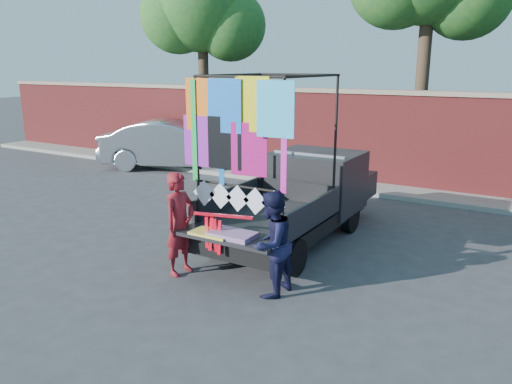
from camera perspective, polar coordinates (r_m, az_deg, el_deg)
The scene contains 9 objects.
ground at distance 8.27m, azimuth -3.25°, elevation -8.77°, with size 90.00×90.00×0.00m, color #38383A.
brick_wall at distance 14.09m, azimuth 12.88°, elevation 6.14°, with size 30.00×0.45×2.61m.
curb at distance 13.67m, azimuth 11.67°, elevation 0.55°, with size 30.00×1.20×0.12m, color gray.
tree_left at distance 18.08m, azimuth -6.31°, elevation 20.17°, with size 4.20×3.30×7.05m.
pickup_truck at distance 9.75m, azimuth 5.69°, elevation -0.37°, with size 1.96×4.92×3.10m.
sedan at distance 16.24m, azimuth -9.24°, elevation 5.36°, with size 1.62×4.65×1.53m, color #B1B5B9.
woman at distance 7.92m, azimuth -8.68°, elevation -3.61°, with size 0.60×0.39×1.65m, color maroon.
man at distance 7.11m, azimuth 1.76°, elevation -5.96°, with size 0.75×0.59×1.55m, color #151535.
streamer_bundle at distance 7.50m, azimuth -4.45°, elevation -3.97°, with size 0.90×0.28×0.64m.
Camera 1 is at (4.29, -6.29, 3.23)m, focal length 35.00 mm.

